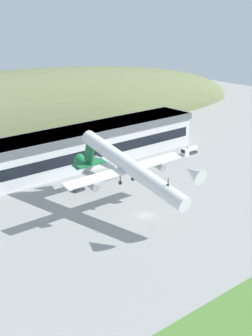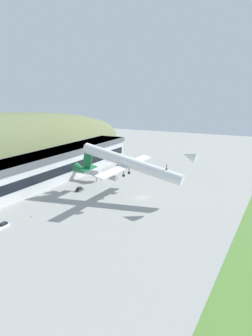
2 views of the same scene
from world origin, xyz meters
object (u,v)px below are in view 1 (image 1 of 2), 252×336
(service_car_1, at_px, (167,157))
(fuel_truck, at_px, (189,151))
(cargo_airplane, at_px, (129,168))
(terminal_building, at_px, (82,145))
(service_car_2, at_px, (79,189))
(jetway_0, at_px, (108,164))

(service_car_1, relative_size, fuel_truck, 0.62)
(cargo_airplane, xyz_separation_m, service_car_1, (41.90, 27.00, -12.72))
(cargo_airplane, relative_size, service_car_1, 11.51)
(terminal_building, xyz_separation_m, service_car_1, (28.84, -15.08, -7.02))
(terminal_building, height_order, service_car_2, terminal_building)
(service_car_1, height_order, service_car_2, service_car_2)
(terminal_building, bearing_deg, jetway_0, -88.08)
(terminal_building, relative_size, service_car_1, 22.13)
(jetway_0, distance_m, service_car_1, 28.53)
(cargo_airplane, relative_size, service_car_2, 13.82)
(service_car_2, bearing_deg, service_car_1, 6.67)
(service_car_1, bearing_deg, terminal_building, 152.39)
(terminal_building, distance_m, jetway_0, 15.35)
(jetway_0, height_order, service_car_2, jetway_0)
(cargo_airplane, height_order, service_car_1, cargo_airplane)
(terminal_building, xyz_separation_m, service_car_2, (-15.33, -20.25, -7.00))
(terminal_building, relative_size, fuel_truck, 13.66)
(service_car_1, xyz_separation_m, fuel_truck, (10.58, -1.79, 0.89))
(cargo_airplane, bearing_deg, jetway_0, 63.49)
(service_car_2, distance_m, fuel_truck, 54.86)
(jetway_0, height_order, fuel_truck, jetway_0)
(cargo_airplane, distance_m, fuel_truck, 59.41)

